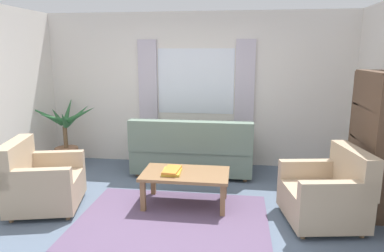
{
  "coord_description": "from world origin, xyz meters",
  "views": [
    {
      "loc": [
        0.73,
        -3.65,
        1.93
      ],
      "look_at": [
        0.14,
        0.7,
        0.99
      ],
      "focal_mm": 32.2,
      "sensor_mm": 36.0,
      "label": 1
    }
  ],
  "objects_px": {
    "potted_plant": "(66,139)",
    "book_stack_on_table": "(172,171)",
    "coffee_table": "(185,177)",
    "couch": "(192,152)",
    "armchair_left": "(41,182)",
    "armchair_right": "(328,194)",
    "bookshelf": "(371,149)"
  },
  "relations": [
    {
      "from": "potted_plant",
      "to": "book_stack_on_table",
      "type": "bearing_deg",
      "value": -31.49
    },
    {
      "from": "coffee_table",
      "to": "couch",
      "type": "bearing_deg",
      "value": 93.49
    },
    {
      "from": "coffee_table",
      "to": "book_stack_on_table",
      "type": "xyz_separation_m",
      "value": [
        -0.17,
        -0.04,
        0.08
      ]
    },
    {
      "from": "potted_plant",
      "to": "armchair_left",
      "type": "bearing_deg",
      "value": -72.96
    },
    {
      "from": "armchair_right",
      "to": "coffee_table",
      "type": "height_order",
      "value": "armchair_right"
    },
    {
      "from": "book_stack_on_table",
      "to": "bookshelf",
      "type": "distance_m",
      "value": 2.46
    },
    {
      "from": "bookshelf",
      "to": "book_stack_on_table",
      "type": "bearing_deg",
      "value": 95.54
    },
    {
      "from": "bookshelf",
      "to": "armchair_right",
      "type": "bearing_deg",
      "value": 127.75
    },
    {
      "from": "armchair_left",
      "to": "potted_plant",
      "type": "height_order",
      "value": "potted_plant"
    },
    {
      "from": "armchair_left",
      "to": "book_stack_on_table",
      "type": "distance_m",
      "value": 1.64
    },
    {
      "from": "couch",
      "to": "book_stack_on_table",
      "type": "bearing_deg",
      "value": 85.5
    },
    {
      "from": "book_stack_on_table",
      "to": "potted_plant",
      "type": "relative_size",
      "value": 0.29
    },
    {
      "from": "coffee_table",
      "to": "armchair_left",
      "type": "bearing_deg",
      "value": -168.95
    },
    {
      "from": "book_stack_on_table",
      "to": "armchair_left",
      "type": "bearing_deg",
      "value": -169.26
    },
    {
      "from": "couch",
      "to": "coffee_table",
      "type": "xyz_separation_m",
      "value": [
        0.07,
        -1.18,
        0.01
      ]
    },
    {
      "from": "couch",
      "to": "book_stack_on_table",
      "type": "distance_m",
      "value": 1.22
    },
    {
      "from": "armchair_left",
      "to": "armchair_right",
      "type": "xyz_separation_m",
      "value": [
        3.46,
        0.1,
        0.0
      ]
    },
    {
      "from": "couch",
      "to": "coffee_table",
      "type": "bearing_deg",
      "value": 93.49
    },
    {
      "from": "potted_plant",
      "to": "bookshelf",
      "type": "bearing_deg",
      "value": -13.05
    },
    {
      "from": "armchair_left",
      "to": "armchair_right",
      "type": "distance_m",
      "value": 3.46
    },
    {
      "from": "couch",
      "to": "armchair_right",
      "type": "relative_size",
      "value": 1.97
    },
    {
      "from": "couch",
      "to": "armchair_right",
      "type": "xyz_separation_m",
      "value": [
        1.76,
        -1.43,
        -0.01
      ]
    },
    {
      "from": "bookshelf",
      "to": "armchair_left",
      "type": "bearing_deg",
      "value": 97.63
    },
    {
      "from": "couch",
      "to": "armchair_left",
      "type": "relative_size",
      "value": 1.88
    },
    {
      "from": "couch",
      "to": "armchair_right",
      "type": "bearing_deg",
      "value": 140.93
    },
    {
      "from": "armchair_left",
      "to": "coffee_table",
      "type": "height_order",
      "value": "armchair_left"
    },
    {
      "from": "coffee_table",
      "to": "bookshelf",
      "type": "xyz_separation_m",
      "value": [
        2.26,
        0.19,
        0.4
      ]
    },
    {
      "from": "armchair_left",
      "to": "potted_plant",
      "type": "bearing_deg",
      "value": 3.14
    },
    {
      "from": "coffee_table",
      "to": "armchair_right",
      "type": "bearing_deg",
      "value": -8.46
    },
    {
      "from": "armchair_left",
      "to": "bookshelf",
      "type": "distance_m",
      "value": 4.09
    },
    {
      "from": "couch",
      "to": "armchair_left",
      "type": "distance_m",
      "value": 2.28
    },
    {
      "from": "book_stack_on_table",
      "to": "potted_plant",
      "type": "bearing_deg",
      "value": 148.51
    }
  ]
}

